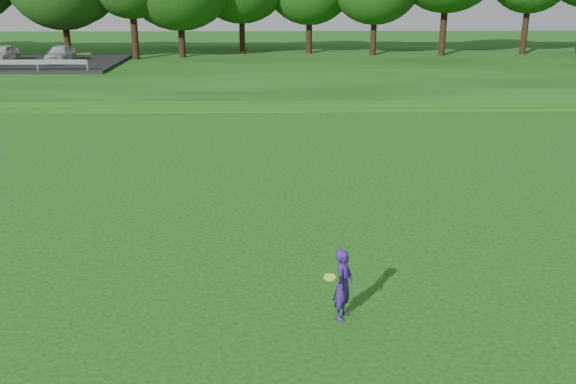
{
  "coord_description": "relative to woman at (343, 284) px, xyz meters",
  "views": [
    {
      "loc": [
        -1.15,
        -12.59,
        6.44
      ],
      "look_at": [
        -0.81,
        2.71,
        1.3
      ],
      "focal_mm": 40.0,
      "sensor_mm": 36.0,
      "label": 1
    }
  ],
  "objects": [
    {
      "name": "woman",
      "position": [
        0.0,
        0.0,
        0.0
      ],
      "size": [
        0.71,
        0.92,
        1.47
      ],
      "color": "navy",
      "rests_on": "ground"
    },
    {
      "name": "walking_path",
      "position": [
        -0.18,
        21.3,
        -0.72
      ],
      "size": [
        130.0,
        1.6,
        0.04
      ],
      "primitive_type": "cube",
      "color": "gray",
      "rests_on": "ground"
    },
    {
      "name": "ground",
      "position": [
        -0.18,
        1.3,
        -0.74
      ],
      "size": [
        140.0,
        140.0,
        0.0
      ],
      "primitive_type": "plane",
      "color": "#113F0C",
      "rests_on": "ground"
    },
    {
      "name": "berm",
      "position": [
        -0.18,
        35.3,
        -0.44
      ],
      "size": [
        130.0,
        30.0,
        0.6
      ],
      "primitive_type": "cube",
      "color": "#113F0C",
      "rests_on": "ground"
    }
  ]
}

